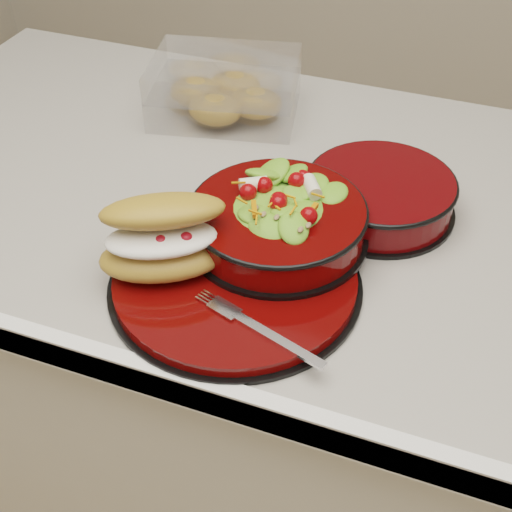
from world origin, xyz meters
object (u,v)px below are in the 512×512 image
(salad_bowl, at_px, (278,216))
(extra_bowl, at_px, (380,194))
(croissant, at_px, (164,238))
(fork, at_px, (261,330))
(dinner_plate, at_px, (236,281))
(pastry_box, at_px, (225,90))
(island_counter, at_px, (242,378))

(salad_bowl, height_order, extra_bowl, salad_bowl)
(croissant, bearing_deg, fork, -51.31)
(dinner_plate, bearing_deg, croissant, -170.18)
(dinner_plate, height_order, pastry_box, pastry_box)
(dinner_plate, xyz_separation_m, salad_bowl, (0.02, 0.09, 0.05))
(island_counter, xyz_separation_m, fork, (0.14, -0.28, 0.47))
(fork, bearing_deg, extra_bowl, 5.12)
(pastry_box, bearing_deg, croissant, -89.72)
(dinner_plate, xyz_separation_m, pastry_box, (-0.18, 0.40, 0.03))
(island_counter, distance_m, pastry_box, 0.53)
(island_counter, height_order, fork, fork)
(island_counter, height_order, salad_bowl, salad_bowl)
(dinner_plate, bearing_deg, fork, -51.04)
(fork, bearing_deg, dinner_plate, 57.16)
(island_counter, xyz_separation_m, croissant, (-0.01, -0.22, 0.51))
(fork, height_order, pastry_box, pastry_box)
(fork, distance_m, extra_bowl, 0.30)
(island_counter, distance_m, dinner_plate, 0.51)
(pastry_box, height_order, extra_bowl, pastry_box)
(dinner_plate, distance_m, pastry_box, 0.43)
(salad_bowl, relative_size, fork, 1.50)
(salad_bowl, bearing_deg, dinner_plate, -105.94)
(croissant, distance_m, extra_bowl, 0.32)
(salad_bowl, bearing_deg, croissant, -137.58)
(fork, xyz_separation_m, pastry_box, (-0.24, 0.47, 0.02))
(dinner_plate, height_order, salad_bowl, salad_bowl)
(fork, relative_size, extra_bowl, 0.74)
(croissant, bearing_deg, island_counter, 59.86)
(pastry_box, relative_size, extra_bowl, 1.26)
(dinner_plate, relative_size, pastry_box, 1.18)
(croissant, relative_size, extra_bowl, 0.84)
(island_counter, bearing_deg, fork, -63.45)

